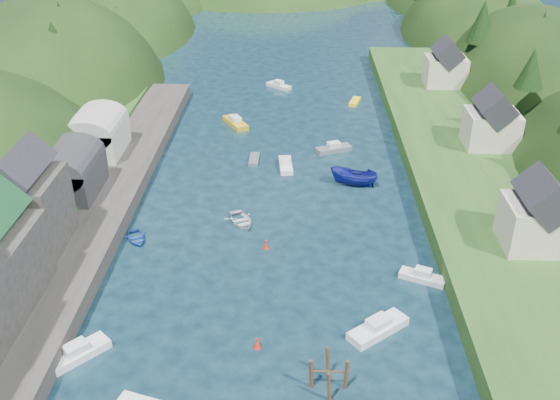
{
  "coord_description": "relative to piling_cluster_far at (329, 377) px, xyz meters",
  "views": [
    {
      "loc": [
        1.97,
        -34.28,
        38.31
      ],
      "look_at": [
        0.0,
        28.0,
        4.0
      ],
      "focal_mm": 40.0,
      "sensor_mm": 36.0,
      "label": 1
    }
  ],
  "objects": [
    {
      "name": "hill_trees",
      "position": [
        -3.57,
        60.05,
        9.95
      ],
      "size": [
        92.12,
        152.03,
        12.49
      ],
      "color": "black",
      "rests_on": "ground"
    },
    {
      "name": "piling_cluster_far",
      "position": [
        0.0,
        0.0,
        0.0
      ],
      "size": [
        3.39,
        3.14,
        3.6
      ],
      "color": "#382314",
      "rests_on": "ground"
    },
    {
      "name": "ground",
      "position": [
        -4.74,
        46.69,
        -1.23
      ],
      "size": [
        600.0,
        600.0,
        0.0
      ],
      "primitive_type": "plane",
      "color": "black",
      "rests_on": "ground"
    },
    {
      "name": "channel_buoy_near",
      "position": [
        -6.14,
        4.62,
        -0.75
      ],
      "size": [
        0.7,
        0.7,
        1.1
      ],
      "color": "red",
      "rests_on": "ground"
    },
    {
      "name": "quay_left",
      "position": [
        -28.74,
        16.69,
        -0.23
      ],
      "size": [
        12.0,
        110.0,
        2.0
      ],
      "primitive_type": "cube",
      "color": "#2D2B28",
      "rests_on": "ground"
    },
    {
      "name": "moored_boats",
      "position": [
        -5.52,
        18.23,
        -0.53
      ],
      "size": [
        37.13,
        100.39,
        2.45
      ],
      "color": "navy",
      "rests_on": "ground"
    },
    {
      "name": "far_hills",
      "position": [
        -3.52,
        170.69,
        -12.03
      ],
      "size": [
        103.0,
        68.0,
        44.0
      ],
      "color": "black",
      "rests_on": "ground"
    },
    {
      "name": "hillside_right",
      "position": [
        40.26,
        71.69,
        -8.65
      ],
      "size": [
        36.0,
        245.56,
        48.0
      ],
      "color": "black",
      "rests_on": "ground"
    },
    {
      "name": "boat_sheds",
      "position": [
        -30.74,
        35.69,
        4.04
      ],
      "size": [
        7.0,
        21.0,
        7.5
      ],
      "color": "#2D2D30",
      "rests_on": "quay_left"
    },
    {
      "name": "channel_buoy_far",
      "position": [
        -6.17,
        20.74,
        -0.75
      ],
      "size": [
        0.7,
        0.7,
        1.1
      ],
      "color": "red",
      "rests_on": "ground"
    },
    {
      "name": "terrace_right",
      "position": [
        20.26,
        36.69,
        -0.03
      ],
      "size": [
        16.0,
        120.0,
        2.4
      ],
      "primitive_type": "cube",
      "color": "#234719",
      "rests_on": "ground"
    },
    {
      "name": "hillside_left",
      "position": [
        -49.74,
        71.69,
        -9.27
      ],
      "size": [
        44.0,
        245.56,
        52.0
      ],
      "color": "black",
      "rests_on": "ground"
    },
    {
      "name": "right_bank_cottages",
      "position": [
        23.26,
        45.02,
        4.61
      ],
      "size": [
        9.0,
        59.24,
        8.41
      ],
      "color": "beige",
      "rests_on": "terrace_right"
    }
  ]
}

